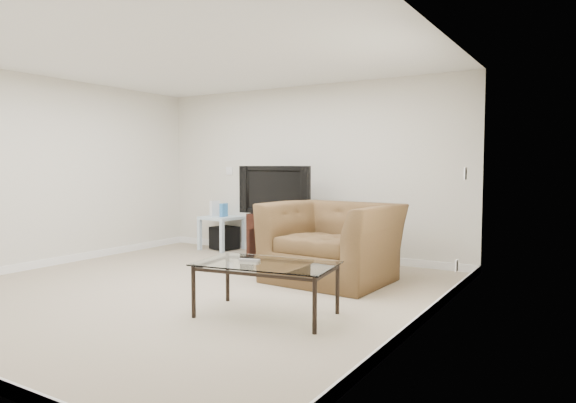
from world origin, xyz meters
The scene contains 18 objects.
floor centered at (0.00, 0.00, 0.00)m, with size 5.00×5.00×0.00m, color tan.
ceiling centered at (0.00, 0.00, 2.50)m, with size 5.00×5.00×0.00m, color white.
wall_back centered at (0.00, 2.50, 1.25)m, with size 5.00×0.02×2.50m, color silver.
wall_left centered at (-2.50, 0.00, 1.25)m, with size 0.02×5.00×2.50m, color silver.
wall_right centered at (2.50, 0.00, 1.25)m, with size 0.02×5.00×2.50m, color silver.
plate_back centered at (-1.40, 2.49, 1.25)m, with size 0.12×0.02×0.12m, color white.
plate_right_switch centered at (2.49, 1.60, 1.25)m, with size 0.02×0.09×0.13m, color white.
plate_right_outlet centered at (2.49, 1.30, 0.30)m, with size 0.02×0.08×0.12m, color white.
tv_stand centered at (-0.16, 2.05, 0.33)m, with size 0.78×0.54×0.65m, color black, non-canonical shape.
dvd_player centered at (-0.16, 2.01, 0.54)m, with size 0.44×0.31×0.06m, color black.
television centered at (-0.16, 2.02, 0.99)m, with size 1.09×0.22×0.68m, color black.
side_table centered at (-1.39, 2.28, 0.27)m, with size 0.55×0.55×0.53m, color #A6BFCA, non-canonical shape.
subwoofer centered at (-1.36, 2.30, 0.19)m, with size 0.35×0.35×0.35m, color black.
game_console centered at (-1.53, 2.27, 0.65)m, with size 0.06×0.18×0.24m, color white.
game_case centered at (-1.33, 2.25, 0.64)m, with size 0.06×0.15×0.21m, color #337FCC.
recliner centered at (1.10, 1.20, 0.61)m, with size 1.39×0.90×1.21m, color #513923.
coffee_table centered at (1.23, -0.37, 0.24)m, with size 1.21×0.69×0.47m, color black, non-canonical shape.
remote centered at (1.07, -0.39, 0.49)m, with size 0.19×0.05×0.02m, color #B2B2B7.
Camera 1 is at (3.74, -4.09, 1.33)m, focal length 32.00 mm.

